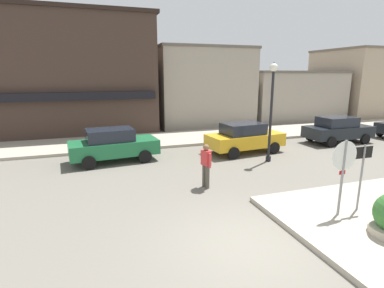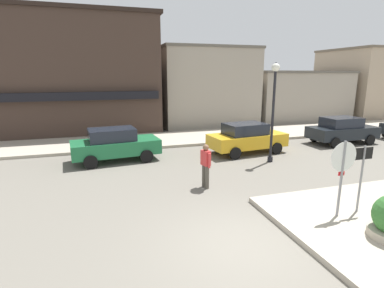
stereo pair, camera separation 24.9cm
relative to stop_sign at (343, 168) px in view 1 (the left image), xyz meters
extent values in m
plane|color=#6B665B|center=(-3.06, -0.39, -1.52)|extent=(160.00, 160.00, 0.00)
cube|color=#A89E8C|center=(-3.06, 11.64, -1.44)|extent=(80.00, 4.00, 0.15)
cylinder|color=gray|center=(0.00, -0.01, -0.37)|extent=(0.07, 0.07, 2.30)
cylinder|color=red|center=(0.00, 0.01, 0.35)|extent=(0.76, 0.02, 0.76)
cylinder|color=white|center=(0.00, 0.00, 0.35)|extent=(0.82, 0.02, 0.82)
cube|color=red|center=(0.00, 0.01, -0.13)|extent=(0.20, 0.01, 0.11)
cylinder|color=gray|center=(0.76, 0.06, -0.47)|extent=(0.06, 0.06, 2.10)
cube|color=black|center=(0.76, 0.07, 0.36)|extent=(0.60, 0.02, 0.34)
cube|color=white|center=(0.76, 0.08, 0.36)|extent=(0.54, 0.02, 0.29)
cube|color=black|center=(0.76, 0.08, 0.36)|extent=(0.34, 0.01, 0.08)
cylinder|color=black|center=(1.34, 5.69, 0.58)|extent=(0.12, 0.12, 4.20)
cylinder|color=black|center=(1.34, 5.69, -1.40)|extent=(0.24, 0.24, 0.24)
sphere|color=white|center=(1.34, 5.69, 2.79)|extent=(0.36, 0.36, 0.36)
cone|color=black|center=(1.34, 5.69, 2.94)|extent=(0.32, 0.32, 0.18)
cube|color=#1E6B3D|center=(-5.57, 7.96, -0.85)|extent=(4.16, 2.11, 0.66)
cube|color=#1E232D|center=(-5.72, 7.95, -0.24)|extent=(2.22, 1.61, 0.56)
cylinder|color=black|center=(-4.42, 8.94, -1.22)|extent=(0.62, 0.24, 0.60)
cylinder|color=black|center=(-4.24, 7.25, -1.22)|extent=(0.62, 0.24, 0.60)
cylinder|color=black|center=(-6.89, 8.68, -1.22)|extent=(0.62, 0.24, 0.60)
cylinder|color=black|center=(-6.71, 6.99, -1.22)|extent=(0.62, 0.24, 0.60)
cube|color=gold|center=(1.05, 7.50, -0.85)|extent=(4.17, 2.15, 0.66)
cube|color=#1E232D|center=(0.90, 7.49, -0.24)|extent=(2.23, 1.63, 0.56)
cylinder|color=black|center=(2.18, 8.49, -1.22)|extent=(0.62, 0.25, 0.60)
cylinder|color=black|center=(2.38, 6.80, -1.22)|extent=(0.62, 0.25, 0.60)
cylinder|color=black|center=(-0.28, 8.20, -1.22)|extent=(0.62, 0.25, 0.60)
cylinder|color=black|center=(-0.08, 6.52, -1.22)|extent=(0.62, 0.25, 0.60)
cube|color=black|center=(7.44, 7.83, -0.85)|extent=(4.01, 1.73, 0.66)
cube|color=#1E232D|center=(7.29, 7.83, -0.24)|extent=(2.09, 1.41, 0.56)
cylinder|color=black|center=(8.67, 8.69, -1.22)|extent=(0.60, 0.18, 0.60)
cylinder|color=black|center=(8.69, 6.99, -1.22)|extent=(0.60, 0.18, 0.60)
cylinder|color=black|center=(6.19, 8.67, -1.22)|extent=(0.60, 0.18, 0.60)
cylinder|color=black|center=(6.21, 6.97, -1.22)|extent=(0.60, 0.18, 0.60)
cylinder|color=black|center=(11.50, 8.38, -1.22)|extent=(0.61, 0.23, 0.60)
cylinder|color=#4C473D|center=(-2.70, 3.54, -1.09)|extent=(0.16, 0.16, 0.85)
cylinder|color=#4C473D|center=(-2.66, 3.37, -1.09)|extent=(0.16, 0.16, 0.85)
cube|color=#D13838|center=(-2.68, 3.45, -0.40)|extent=(0.30, 0.40, 0.54)
sphere|color=brown|center=(-2.68, 3.45, -0.02)|extent=(0.22, 0.22, 0.22)
cylinder|color=#D13838|center=(-2.73, 3.68, -0.45)|extent=(0.11, 0.11, 0.52)
cylinder|color=#D13838|center=(-2.63, 3.23, -0.45)|extent=(0.11, 0.11, 0.52)
cube|color=#3D2D26|center=(-7.90, 17.85, 2.35)|extent=(11.46, 8.44, 7.74)
cube|color=black|center=(-7.90, 13.49, 1.18)|extent=(10.89, 0.40, 0.50)
cube|color=black|center=(-7.90, 17.85, 6.34)|extent=(11.80, 8.69, 0.24)
cube|color=#9E9384|center=(2.08, 17.19, 1.42)|extent=(7.41, 5.59, 5.87)
cube|color=#5E584F|center=(2.08, 17.19, 4.45)|extent=(7.56, 5.70, 0.20)
cube|color=#9E9384|center=(10.49, 18.34, 0.53)|extent=(8.58, 7.88, 4.09)
cube|color=#5E584F|center=(10.49, 18.34, 2.67)|extent=(8.75, 8.03, 0.20)
cube|color=tan|center=(19.37, 17.42, 1.56)|extent=(7.92, 6.90, 6.15)
cube|color=#685B4C|center=(19.37, 17.42, 4.74)|extent=(8.08, 7.04, 0.20)
camera|label=1|loc=(-6.37, -6.11, 2.51)|focal=28.00mm
camera|label=2|loc=(-6.13, -6.19, 2.51)|focal=28.00mm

